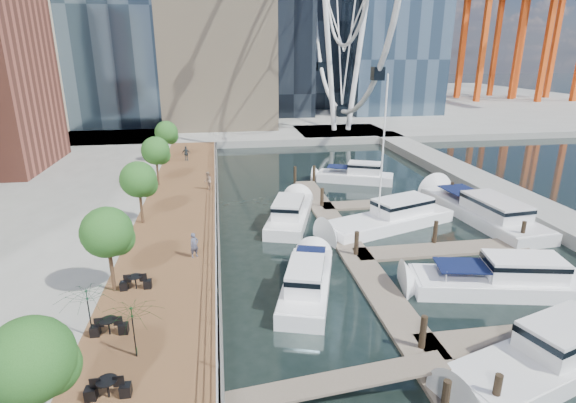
% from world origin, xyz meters
% --- Properties ---
extents(ground, '(520.00, 520.00, 0.00)m').
position_xyz_m(ground, '(0.00, 0.00, 0.00)').
color(ground, black).
rests_on(ground, ground).
extents(boardwalk, '(6.00, 60.00, 1.00)m').
position_xyz_m(boardwalk, '(-9.00, 15.00, 0.50)').
color(boardwalk, brown).
rests_on(boardwalk, ground).
extents(seawall, '(0.25, 60.00, 1.00)m').
position_xyz_m(seawall, '(-6.00, 15.00, 0.50)').
color(seawall, '#595954').
rests_on(seawall, ground).
extents(land_far, '(200.00, 114.00, 1.00)m').
position_xyz_m(land_far, '(0.00, 102.00, 0.50)').
color(land_far, gray).
rests_on(land_far, ground).
extents(breakwater, '(4.00, 60.00, 1.00)m').
position_xyz_m(breakwater, '(20.00, 20.00, 0.50)').
color(breakwater, gray).
rests_on(breakwater, ground).
extents(pier, '(14.00, 12.00, 1.00)m').
position_xyz_m(pier, '(14.00, 52.00, 0.50)').
color(pier, gray).
rests_on(pier, ground).
extents(railing, '(0.10, 60.00, 1.05)m').
position_xyz_m(railing, '(-6.10, 15.00, 1.52)').
color(railing, white).
rests_on(railing, boardwalk).
extents(floating_docks, '(16.00, 34.00, 2.60)m').
position_xyz_m(floating_docks, '(7.97, 9.98, 0.49)').
color(floating_docks, '#6D6051').
rests_on(floating_docks, ground).
extents(port_cranes, '(40.00, 52.00, 38.00)m').
position_xyz_m(port_cranes, '(67.67, 95.67, 20.00)').
color(port_cranes, '#D84C14').
rests_on(port_cranes, ground).
extents(street_trees, '(2.60, 42.60, 4.60)m').
position_xyz_m(street_trees, '(-11.40, 14.00, 4.29)').
color(street_trees, '#3F2B1C').
rests_on(street_trees, ground).
extents(cafe_tables, '(2.50, 13.70, 0.74)m').
position_xyz_m(cafe_tables, '(-10.40, -2.00, 1.37)').
color(cafe_tables, black).
rests_on(cafe_tables, ground).
extents(yacht_foreground, '(11.03, 4.98, 2.15)m').
position_xyz_m(yacht_foreground, '(9.67, 2.39, 0.00)').
color(yacht_foreground, white).
rests_on(yacht_foreground, ground).
extents(pedestrian_near, '(0.68, 0.63, 1.56)m').
position_xyz_m(pedestrian_near, '(-7.39, 7.49, 1.78)').
color(pedestrian_near, '#46495D').
rests_on(pedestrian_near, boardwalk).
extents(pedestrian_mid, '(0.63, 0.80, 1.63)m').
position_xyz_m(pedestrian_mid, '(-6.77, 21.82, 1.81)').
color(pedestrian_mid, gray).
rests_on(pedestrian_mid, boardwalk).
extents(pedestrian_far, '(1.07, 0.70, 1.69)m').
position_xyz_m(pedestrian_far, '(-9.36, 33.88, 1.85)').
color(pedestrian_far, '#384046').
rests_on(pedestrian_far, boardwalk).
extents(moored_yachts, '(21.24, 35.43, 11.50)m').
position_xyz_m(moored_yachts, '(7.29, 11.83, 0.00)').
color(moored_yachts, white).
rests_on(moored_yachts, ground).
extents(cafe_seating, '(4.91, 13.03, 2.39)m').
position_xyz_m(cafe_seating, '(-10.24, -3.57, 2.16)').
color(cafe_seating, '#0F391F').
rests_on(cafe_seating, ground).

